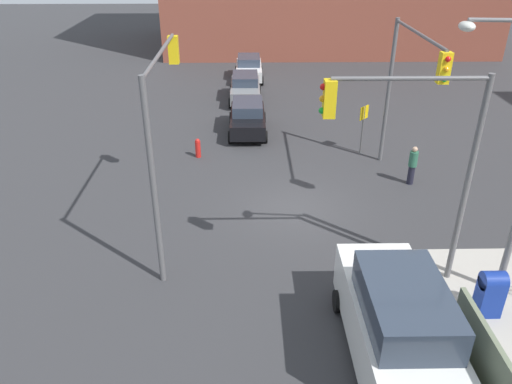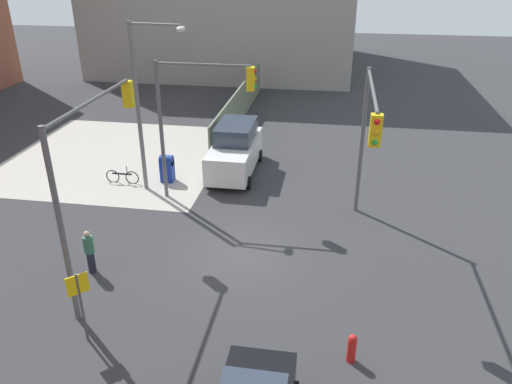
# 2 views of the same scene
# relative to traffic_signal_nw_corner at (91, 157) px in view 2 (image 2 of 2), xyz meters

# --- Properties ---
(ground_plane) EXTENTS (120.00, 120.00, 0.00)m
(ground_plane) POSITION_rel_traffic_signal_nw_corner_xyz_m (2.11, -4.50, -4.67)
(ground_plane) COLOR #333335
(sidewalk_corner) EXTENTS (12.00, 12.00, 0.01)m
(sidewalk_corner) POSITION_rel_traffic_signal_nw_corner_xyz_m (11.11, 4.50, -4.67)
(sidewalk_corner) COLOR #ADA89E
(sidewalk_corner) RESTS_ON ground
(construction_fence) EXTENTS (17.06, 0.12, 2.40)m
(construction_fence) POSITION_rel_traffic_signal_nw_corner_xyz_m (18.64, -1.30, -3.47)
(construction_fence) COLOR slate
(construction_fence) RESTS_ON ground
(traffic_signal_nw_corner) EXTENTS (6.18, 0.36, 6.50)m
(traffic_signal_nw_corner) POSITION_rel_traffic_signal_nw_corner_xyz_m (0.00, 0.00, 0.00)
(traffic_signal_nw_corner) COLOR #59595B
(traffic_signal_nw_corner) RESTS_ON ground
(traffic_signal_se_corner) EXTENTS (6.35, 0.36, 6.50)m
(traffic_signal_se_corner) POSITION_rel_traffic_signal_nw_corner_xyz_m (4.15, -9.00, 0.01)
(traffic_signal_se_corner) COLOR #59595B
(traffic_signal_se_corner) RESTS_ON ground
(traffic_signal_ne_corner) EXTENTS (0.36, 4.51, 6.50)m
(traffic_signal_ne_corner) POSITION_rel_traffic_signal_nw_corner_xyz_m (6.61, -1.68, -0.10)
(traffic_signal_ne_corner) COLOR #59595B
(traffic_signal_ne_corner) RESTS_ON ground
(street_lamp_corner) EXTENTS (0.61, 2.67, 8.00)m
(street_lamp_corner) POSITION_rel_traffic_signal_nw_corner_xyz_m (7.28, 0.93, 0.03)
(street_lamp_corner) COLOR slate
(street_lamp_corner) RESTS_ON ground
(warning_sign_two_way) EXTENTS (0.48, 0.48, 2.40)m
(warning_sign_two_way) POSITION_rel_traffic_signal_nw_corner_xyz_m (-3.29, -0.77, -3.03)
(warning_sign_two_way) COLOR #4C4C4C
(warning_sign_two_way) RESTS_ON ground
(mailbox_blue) EXTENTS (0.56, 0.64, 1.43)m
(mailbox_blue) POSITION_rel_traffic_signal_nw_corner_xyz_m (8.31, 0.50, -3.91)
(mailbox_blue) COLOR navy
(mailbox_blue) RESTS_ON ground
(fire_hydrant) EXTENTS (0.26, 0.26, 0.94)m
(fire_hydrant) POSITION_rel_traffic_signal_nw_corner_xyz_m (-2.89, -8.70, -4.19)
(fire_hydrant) COLOR red
(fire_hydrant) RESTS_ON ground
(van_white_delivery) EXTENTS (5.40, 2.32, 2.62)m
(van_white_delivery) POSITION_rel_traffic_signal_nw_corner_xyz_m (10.06, -2.70, -3.39)
(van_white_delivery) COLOR white
(van_white_delivery) RESTS_ON ground
(pedestrian_crossing) EXTENTS (0.36, 0.36, 1.72)m
(pedestrian_crossing) POSITION_rel_traffic_signal_nw_corner_xyz_m (0.11, 0.70, -3.78)
(pedestrian_crossing) COLOR #2D664C
(pedestrian_crossing) RESTS_ON ground
(bicycle_leaning_on_fence) EXTENTS (0.05, 1.75, 0.97)m
(bicycle_leaning_on_fence) POSITION_rel_traffic_signal_nw_corner_xyz_m (7.71, 2.70, -4.33)
(bicycle_leaning_on_fence) COLOR black
(bicycle_leaning_on_fence) RESTS_ON ground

